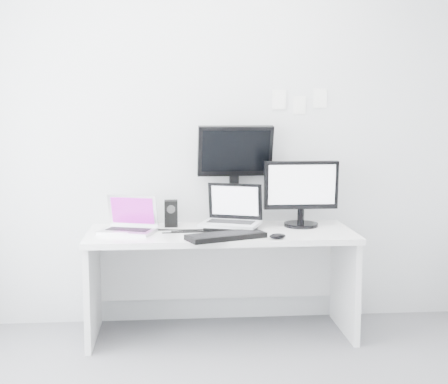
{
  "coord_description": "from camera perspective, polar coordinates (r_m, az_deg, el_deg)",
  "views": [
    {
      "loc": [
        -0.34,
        -2.95,
        1.55
      ],
      "look_at": [
        0.02,
        1.23,
        1.0
      ],
      "focal_mm": 50.65,
      "sensor_mm": 36.0,
      "label": 1
    }
  ],
  "objects": [
    {
      "name": "back_wall",
      "position": [
        4.57,
        -0.65,
        4.96
      ],
      "size": [
        3.6,
        0.0,
        3.6
      ],
      "primitive_type": "plane",
      "rotation": [
        1.57,
        0.0,
        0.0
      ],
      "color": "silver",
      "rests_on": "ground"
    },
    {
      "name": "desk",
      "position": [
        4.38,
        -0.29,
        -8.24
      ],
      "size": [
        1.8,
        0.7,
        0.73
      ],
      "primitive_type": "cube",
      "color": "white",
      "rests_on": "ground"
    },
    {
      "name": "macbook",
      "position": [
        4.25,
        -8.74,
        -1.96
      ],
      "size": [
        0.41,
        0.36,
        0.26
      ],
      "primitive_type": "cube",
      "rotation": [
        0.0,
        0.0,
        -0.32
      ],
      "color": "silver",
      "rests_on": "desk"
    },
    {
      "name": "speaker",
      "position": [
        4.46,
        -4.8,
        -1.94
      ],
      "size": [
        0.12,
        0.12,
        0.19
      ],
      "primitive_type": "cube",
      "rotation": [
        0.0,
        0.0,
        -0.37
      ],
      "color": "black",
      "rests_on": "desk"
    },
    {
      "name": "dell_laptop",
      "position": [
        4.3,
        0.58,
        -1.35
      ],
      "size": [
        0.47,
        0.42,
        0.32
      ],
      "primitive_type": "cube",
      "rotation": [
        0.0,
        0.0,
        -0.36
      ],
      "color": "#B4B7BD",
      "rests_on": "desk"
    },
    {
      "name": "rear_monitor",
      "position": [
        4.52,
        0.98,
        1.69
      ],
      "size": [
        0.55,
        0.23,
        0.73
      ],
      "primitive_type": "cube",
      "rotation": [
        0.0,
        0.0,
        0.07
      ],
      "color": "black",
      "rests_on": "desk"
    },
    {
      "name": "samsung_monitor",
      "position": [
        4.46,
        7.01,
        -0.06
      ],
      "size": [
        0.53,
        0.24,
        0.48
      ],
      "primitive_type": "cube",
      "rotation": [
        0.0,
        0.0,
        0.01
      ],
      "color": "black",
      "rests_on": "desk"
    },
    {
      "name": "keyboard",
      "position": [
        4.04,
        0.18,
        -4.0
      ],
      "size": [
        0.54,
        0.35,
        0.03
      ],
      "primitive_type": "cube",
      "rotation": [
        0.0,
        0.0,
        0.37
      ],
      "color": "black",
      "rests_on": "desk"
    },
    {
      "name": "mouse",
      "position": [
        4.05,
        4.86,
        -3.99
      ],
      "size": [
        0.12,
        0.09,
        0.04
      ],
      "primitive_type": "ellipsoid",
      "rotation": [
        0.0,
        0.0,
        0.22
      ],
      "color": "black",
      "rests_on": "desk"
    },
    {
      "name": "wall_note_0",
      "position": [
        4.61,
        5.0,
        8.32
      ],
      "size": [
        0.1,
        0.0,
        0.14
      ],
      "primitive_type": "cube",
      "color": "white",
      "rests_on": "back_wall"
    },
    {
      "name": "wall_note_1",
      "position": [
        4.64,
        6.84,
        7.79
      ],
      "size": [
        0.09,
        0.0,
        0.13
      ],
      "primitive_type": "cube",
      "color": "white",
      "rests_on": "back_wall"
    },
    {
      "name": "wall_note_2",
      "position": [
        4.67,
        8.67,
        8.37
      ],
      "size": [
        0.1,
        0.0,
        0.14
      ],
      "primitive_type": "cube",
      "color": "white",
      "rests_on": "back_wall"
    }
  ]
}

